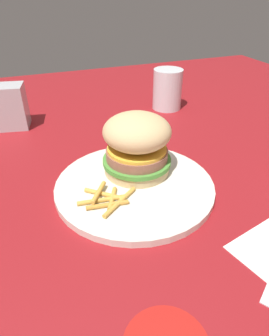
% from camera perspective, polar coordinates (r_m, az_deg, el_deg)
% --- Properties ---
extents(ground_plane, '(1.60, 1.60, 0.00)m').
position_cam_1_polar(ground_plane, '(0.50, 2.58, -4.56)').
color(ground_plane, maroon).
extents(plate, '(0.26, 0.26, 0.01)m').
position_cam_1_polar(plate, '(0.51, 0.00, -3.43)').
color(plate, silver).
rests_on(plate, ground_plane).
extents(sandwich, '(0.12, 0.12, 0.11)m').
position_cam_1_polar(sandwich, '(0.51, 0.90, 4.67)').
color(sandwich, tan).
rests_on(sandwich, plate).
extents(fries_pile, '(0.10, 0.08, 0.01)m').
position_cam_1_polar(fries_pile, '(0.46, -5.05, -5.87)').
color(fries_pile, gold).
rests_on(fries_pile, plate).
extents(drink_glass, '(0.08, 0.08, 0.10)m').
position_cam_1_polar(drink_glass, '(0.83, 6.21, 14.23)').
color(drink_glass, silver).
rests_on(drink_glass, ground_plane).
extents(napkin_dispenser, '(0.10, 0.08, 0.10)m').
position_cam_1_polar(napkin_dispenser, '(0.77, -23.12, 10.54)').
color(napkin_dispenser, '#B7BABF').
rests_on(napkin_dispenser, ground_plane).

